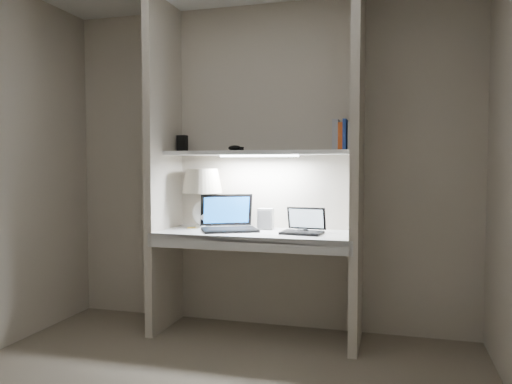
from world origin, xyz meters
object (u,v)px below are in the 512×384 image
(table_lamp, at_px, (202,188))
(laptop_netbook, at_px, (304,227))
(speaker, at_px, (266,219))
(book_row, at_px, (348,136))
(laptop_main, at_px, (228,222))

(table_lamp, height_order, laptop_netbook, table_lamp)
(laptop_netbook, xyz_separation_m, speaker, (-0.31, 0.12, 0.04))
(table_lamp, relative_size, book_row, 2.05)
(laptop_netbook, relative_size, book_row, 1.36)
(laptop_main, xyz_separation_m, book_row, (0.87, 0.13, 0.64))
(laptop_main, relative_size, laptop_netbook, 1.67)
(table_lamp, distance_m, speaker, 0.56)
(laptop_main, distance_m, laptop_netbook, 0.58)
(speaker, bearing_deg, laptop_main, -163.40)
(book_row, bearing_deg, table_lamp, -177.83)
(laptop_netbook, relative_size, speaker, 1.91)
(laptop_netbook, distance_m, book_row, 0.74)
(table_lamp, distance_m, laptop_netbook, 0.87)
(speaker, bearing_deg, table_lamp, 178.08)
(laptop_netbook, height_order, speaker, laptop_netbook)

